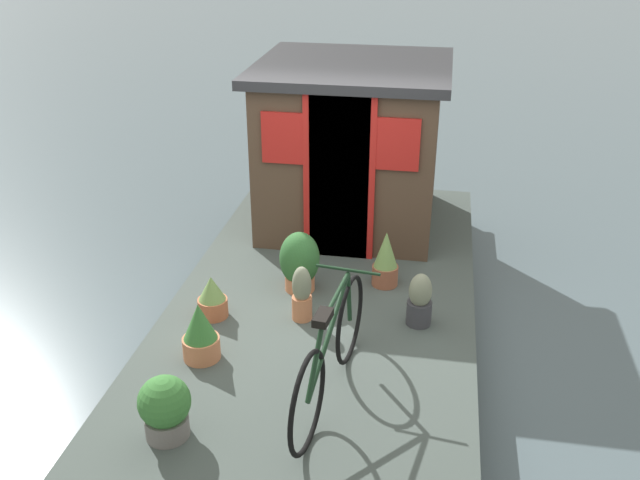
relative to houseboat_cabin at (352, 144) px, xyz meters
name	(u,v)px	position (x,y,z in m)	size (l,w,h in m)	color
ground_plane	(324,333)	(-1.80, 0.00, -1.32)	(60.00, 60.00, 0.00)	#4C5B60
houseboat_deck	(324,316)	(-1.80, 0.00, -1.12)	(5.82, 2.78, 0.40)	#424C47
houseboat_cabin	(352,144)	(0.00, 0.00, 0.00)	(2.03, 2.06, 1.81)	#4C3828
bicycle	(331,353)	(-3.22, -0.30, -0.52)	(1.78, 0.50, 0.87)	black
potted_plant_ivy	(386,260)	(-1.44, -0.54, -0.65)	(0.25, 0.25, 0.56)	#935138
potted_plant_sage	(165,407)	(-3.82, 0.75, -0.68)	(0.37, 0.37, 0.47)	slate
potted_plant_mint	(300,262)	(-1.68, 0.25, -0.62)	(0.38, 0.38, 0.59)	#C6754C
potted_plant_succulent	(420,301)	(-2.08, -0.90, -0.69)	(0.22, 0.22, 0.49)	#38383D
potted_plant_rosemary	(200,333)	(-2.90, 0.81, -0.68)	(0.30, 0.30, 0.50)	#C6754C
potted_plant_basil	(212,298)	(-2.28, 0.92, -0.73)	(0.27, 0.27, 0.40)	#B2603D
potted_plant_thyme	(302,294)	(-2.18, 0.13, -0.67)	(0.18, 0.18, 0.52)	#C6754C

